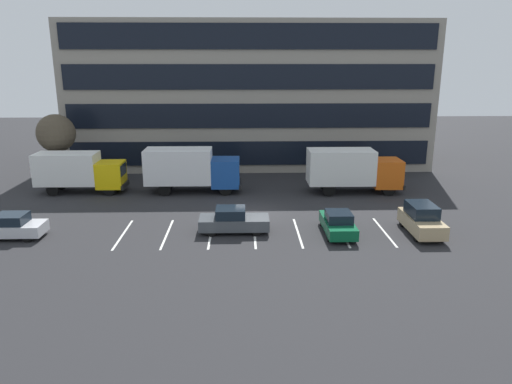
% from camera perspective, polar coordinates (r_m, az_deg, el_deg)
% --- Properties ---
extents(ground_plane, '(120.00, 120.00, 0.00)m').
position_cam_1_polar(ground_plane, '(34.86, -0.34, -2.46)').
color(ground_plane, '#262628').
extents(office_building, '(35.97, 10.98, 14.40)m').
position_cam_1_polar(office_building, '(51.23, -0.81, 11.54)').
color(office_building, gray).
rests_on(office_building, ground_plane).
extents(lot_markings, '(16.94, 5.40, 0.01)m').
position_cam_1_polar(lot_markings, '(30.83, -0.17, -4.91)').
color(lot_markings, silver).
rests_on(lot_markings, ground_plane).
extents(box_truck_blue, '(7.91, 2.62, 3.67)m').
position_cam_1_polar(box_truck_blue, '(40.07, -7.76, 2.84)').
color(box_truck_blue, '#194799').
rests_on(box_truck_blue, ground_plane).
extents(box_truck_orange, '(7.82, 2.59, 3.63)m').
position_cam_1_polar(box_truck_orange, '(40.39, 11.40, 2.75)').
color(box_truck_orange, '#D85914').
rests_on(box_truck_orange, ground_plane).
extents(box_truck_yellow, '(7.24, 2.40, 3.36)m').
position_cam_1_polar(box_truck_yellow, '(42.27, -20.36, 2.42)').
color(box_truck_yellow, yellow).
rests_on(box_truck_yellow, ground_plane).
extents(sedan_forest, '(1.76, 4.20, 1.50)m').
position_cam_1_polar(sedan_forest, '(30.91, 9.73, -3.69)').
color(sedan_forest, '#0C5933').
rests_on(sedan_forest, ground_plane).
extents(sedan_silver, '(4.28, 1.79, 1.53)m').
position_cam_1_polar(sedan_silver, '(33.54, -27.27, -3.69)').
color(sedan_silver, silver).
rests_on(sedan_silver, ground_plane).
extents(suv_tan, '(1.80, 4.24, 1.92)m').
position_cam_1_polar(suv_tan, '(32.27, 19.12, -3.11)').
color(suv_tan, tan).
rests_on(suv_tan, ground_plane).
extents(sedan_charcoal, '(4.47, 1.87, 1.60)m').
position_cam_1_polar(sedan_charcoal, '(30.86, -2.71, -3.42)').
color(sedan_charcoal, '#474C51').
rests_on(sedan_charcoal, ground_plane).
extents(bare_tree, '(3.31, 3.31, 6.20)m').
position_cam_1_polar(bare_tree, '(45.49, -22.71, 6.45)').
color(bare_tree, '#473323').
rests_on(bare_tree, ground_plane).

